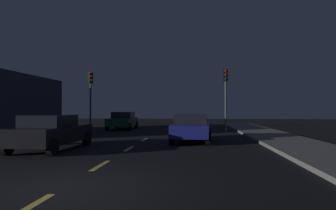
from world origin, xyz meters
TOP-DOWN VIEW (x-y plane):
  - ground_plane at (0.00, 7.00)m, footprint 80.00×80.00m
  - sidewalk_curb_right at (7.50, 7.00)m, footprint 3.00×40.00m
  - lane_stripe_nearest at (0.00, -1.20)m, footprint 0.16×1.60m
  - lane_stripe_second at (0.00, 2.60)m, footprint 0.16×1.60m
  - lane_stripe_third at (0.00, 6.40)m, footprint 0.16×1.60m
  - lane_stripe_fourth at (0.00, 10.20)m, footprint 0.16×1.60m
  - traffic_signal_left at (-5.17, 15.71)m, footprint 0.32×0.38m
  - traffic_signal_right at (5.07, 15.71)m, footprint 0.32×0.38m
  - car_stopped_ahead at (2.68, 9.36)m, footprint 2.18×4.21m
  - car_adjacent_lane at (-3.16, 5.72)m, footprint 2.04×4.38m
  - car_oncoming_far at (-3.35, 18.55)m, footprint 2.08×4.36m

SIDE VIEW (x-z plane):
  - ground_plane at x=0.00m, z-range 0.00..0.00m
  - lane_stripe_nearest at x=0.00m, z-range 0.00..0.01m
  - lane_stripe_second at x=0.00m, z-range 0.00..0.01m
  - lane_stripe_third at x=0.00m, z-range 0.00..0.01m
  - lane_stripe_fourth at x=0.00m, z-range 0.00..0.01m
  - sidewalk_curb_right at x=7.50m, z-range 0.00..0.15m
  - car_stopped_ahead at x=2.68m, z-range 0.02..1.47m
  - car_adjacent_lane at x=-3.16m, z-range 0.03..1.49m
  - car_oncoming_far at x=-3.35m, z-range 0.02..1.50m
  - traffic_signal_left at x=-5.17m, z-range 0.94..5.51m
  - traffic_signal_right at x=5.07m, z-range 0.95..5.62m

